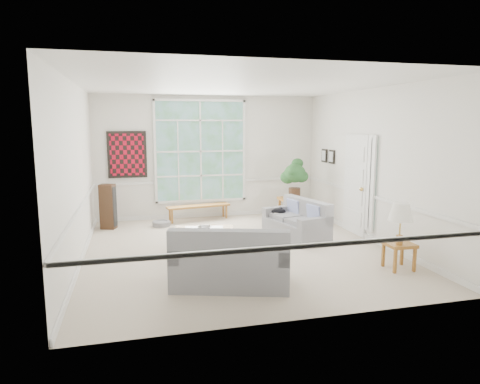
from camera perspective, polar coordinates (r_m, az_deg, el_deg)
The scene contains 24 objects.
floor at distance 8.03m, azimuth -0.34°, elevation -7.70°, with size 5.50×6.00×0.01m, color #C1B19D.
ceiling at distance 7.72m, azimuth -0.37°, elevation 14.18°, with size 5.50×6.00×0.02m, color white.
wall_back at distance 10.66m, azimuth -4.23°, elevation 4.66°, with size 5.50×0.02×3.00m, color white.
wall_front at distance 4.90m, azimuth 8.07°, elevation -0.52°, with size 5.50×0.02×3.00m, color white.
wall_left at distance 7.57m, azimuth -21.04°, elevation 2.31°, with size 0.02×6.00×3.00m, color white.
wall_right at distance 8.80m, azimuth 17.33°, elevation 3.36°, with size 0.02×6.00×3.00m, color white.
window_back at distance 10.58m, azimuth -5.27°, elevation 5.42°, with size 2.30×0.08×2.40m, color white.
entry_door at distance 9.35m, azimuth 15.08°, elevation 0.99°, with size 0.08×0.90×2.10m, color white.
door_sidelight at distance 8.80m, azimuth 17.11°, elevation 1.07°, with size 0.08×0.26×1.90m, color white.
wall_art at distance 10.44m, azimuth -14.82°, elevation 4.84°, with size 0.90×0.06×1.10m, color maroon.
wall_frame_near at distance 10.31m, azimuth 12.08°, elevation 4.61°, with size 0.04×0.26×0.32m, color black.
wall_frame_far at distance 10.67m, azimuth 11.13°, elevation 4.78°, with size 0.04×0.26×0.32m, color black.
loveseat_right at distance 8.79m, azimuth 7.44°, elevation -3.63°, with size 0.75×1.45×0.78m, color gray.
loveseat_front at distance 6.21m, azimuth -1.28°, elevation -8.38°, with size 1.66×0.86×0.90m, color gray.
coffee_table at distance 7.98m, azimuth -4.80°, elevation -6.29°, with size 1.08×0.59×0.40m, color #9B6225.
pewter_bowl at distance 7.86m, azimuth -4.76°, elevation -4.74°, with size 0.29×0.29×0.07m, color gray.
window_bench at distance 10.45m, azimuth -5.55°, elevation -2.76°, with size 1.54×0.30×0.36m, color #9B6225.
end_table at distance 10.41m, azimuth 6.89°, elevation -2.28°, with size 0.56×0.56×0.56m, color #9B6225.
houseplant at distance 10.29m, azimuth 7.31°, elevation 1.87°, with size 0.56×0.56×0.96m, color #255326, non-canonical shape.
side_table at distance 7.38m, azimuth 20.40°, elevation -7.99°, with size 0.43×0.43×0.43m, color #9B6225.
table_lamp at distance 7.15m, azimuth 20.58°, elevation -4.02°, with size 0.38×0.38×0.66m, color silver, non-canonical shape.
pet_bed at distance 9.98m, azimuth -10.44°, elevation -4.13°, with size 0.42×0.42×0.12m, color gray.
floor_speaker at distance 9.93m, azimuth -17.19°, elevation -1.87°, with size 0.31×0.24×1.00m, color #372214.
cat at distance 9.14m, azimuth 5.18°, elevation -2.56°, with size 0.32×0.22×0.15m, color black.
Camera 1 is at (-1.84, -7.47, 2.30)m, focal length 32.00 mm.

